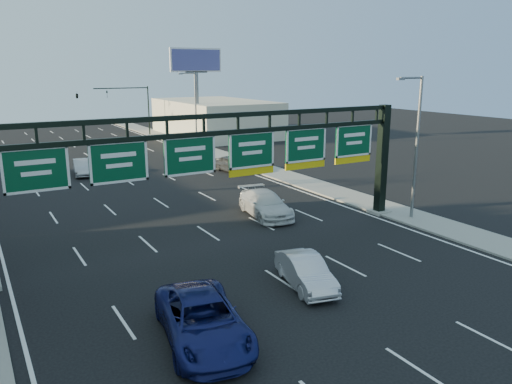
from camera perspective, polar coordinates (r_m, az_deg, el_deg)
ground at (r=21.64m, az=6.07°, el=-12.01°), size 160.00×160.00×0.00m
sidewalk_right at (r=44.19m, az=4.04°, el=1.64°), size 3.00×120.00×0.12m
lane_markings at (r=38.59m, az=-11.84°, el=-0.52°), size 21.60×120.00×0.01m
sign_gantry at (r=26.80m, az=-3.61°, el=3.57°), size 24.60×1.20×7.20m
building_right_distant at (r=73.14m, az=-4.69°, el=8.43°), size 12.00×20.00×5.00m
streetlight_near at (r=32.69m, az=17.78°, el=5.61°), size 2.15×0.22×9.00m
streetlight_far at (r=60.74m, az=-7.03°, el=9.71°), size 2.15×0.22×9.00m
billboard_right at (r=66.16m, az=-6.85°, el=13.50°), size 7.00×0.50×12.00m
traffic_signal_mast at (r=72.76m, az=-16.87°, el=10.23°), size 10.16×0.54×7.00m
car_blue_suv at (r=18.26m, az=-6.09°, el=-14.35°), size 3.71×6.21×1.62m
car_silver_sedan at (r=22.45m, az=5.68°, el=-9.04°), size 2.41×4.47×1.40m
car_white_wagon at (r=32.72m, az=1.07°, el=-1.39°), size 3.05×5.77×1.59m
car_grey_far at (r=46.90m, az=-2.77°, el=3.21°), size 2.37×4.52×1.47m
car_silver_distant at (r=48.06m, az=-19.20°, el=2.69°), size 2.06×4.51×1.43m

